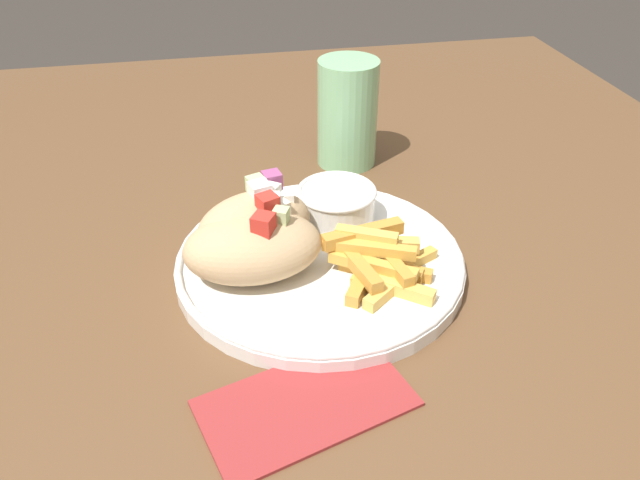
# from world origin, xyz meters

# --- Properties ---
(table) EXTENTS (1.16, 1.16, 0.71)m
(table) POSITION_xyz_m (0.00, 0.00, 0.63)
(table) COLOR brown
(table) RESTS_ON ground_plane
(napkin) EXTENTS (0.17, 0.12, 0.00)m
(napkin) POSITION_xyz_m (-0.01, -0.22, 0.71)
(napkin) COLOR maroon
(napkin) RESTS_ON table
(plate) EXTENTS (0.27, 0.27, 0.02)m
(plate) POSITION_xyz_m (0.04, -0.06, 0.72)
(plate) COLOR white
(plate) RESTS_ON table
(pita_sandwich_near) EXTENTS (0.12, 0.09, 0.07)m
(pita_sandwich_near) POSITION_xyz_m (-0.03, -0.07, 0.75)
(pita_sandwich_near) COLOR tan
(pita_sandwich_near) RESTS_ON plate
(pita_sandwich_far) EXTENTS (0.12, 0.10, 0.07)m
(pita_sandwich_far) POSITION_xyz_m (-0.02, -0.04, 0.76)
(pita_sandwich_far) COLOR tan
(pita_sandwich_far) RESTS_ON plate
(fries_pile) EXTENTS (0.11, 0.11, 0.04)m
(fries_pile) POSITION_xyz_m (0.08, -0.09, 0.74)
(fries_pile) COLOR gold
(fries_pile) RESTS_ON plate
(sauce_ramekin) EXTENTS (0.08, 0.08, 0.04)m
(sauce_ramekin) POSITION_xyz_m (0.06, 0.00, 0.74)
(sauce_ramekin) COLOR white
(sauce_ramekin) RESTS_ON plate
(water_glass) EXTENTS (0.07, 0.07, 0.13)m
(water_glass) POSITION_xyz_m (0.11, 0.15, 0.77)
(water_glass) COLOR #8CCC93
(water_glass) RESTS_ON table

